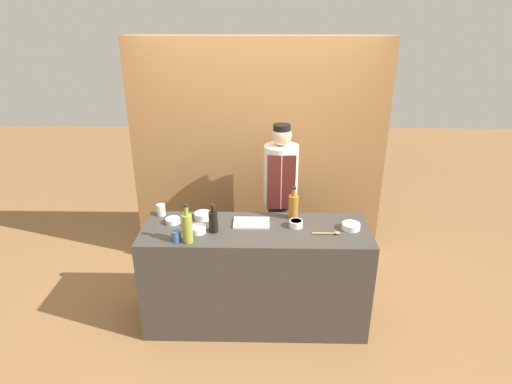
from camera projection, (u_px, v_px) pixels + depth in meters
name	position (u px, v px, depth m)	size (l,w,h in m)	color
ground_plane	(256.00, 318.00, 3.95)	(14.00, 14.00, 0.00)	olive
cabinet_wall	(258.00, 155.00, 4.54)	(2.64, 0.18, 2.40)	olive
counter	(256.00, 275.00, 3.77)	(1.92, 0.64, 0.93)	#3D3833
sauce_bowl_white	(173.00, 220.00, 3.67)	(0.12, 0.12, 0.04)	white
sauce_bowl_brown	(351.00, 226.00, 3.57)	(0.15, 0.15, 0.05)	white
sauce_bowl_green	(197.00, 229.00, 3.52)	(0.14, 0.14, 0.05)	white
sauce_bowl_purple	(203.00, 215.00, 3.74)	(0.15, 0.15, 0.06)	white
sauce_bowl_orange	(296.00, 223.00, 3.60)	(0.11, 0.11, 0.06)	white
cutting_board	(252.00, 223.00, 3.66)	(0.31, 0.20, 0.02)	white
bottle_oil	(187.00, 227.00, 3.33)	(0.08, 0.08, 0.33)	olive
bottle_amber	(293.00, 206.00, 3.73)	(0.09, 0.09, 0.29)	#9E661E
bottle_soy	(213.00, 221.00, 3.50)	(0.08, 0.08, 0.25)	black
cup_blue	(176.00, 236.00, 3.38)	(0.07, 0.07, 0.09)	#386093
cup_cream	(161.00, 210.00, 3.80)	(0.07, 0.07, 0.10)	silver
wooden_spoon	(329.00, 233.00, 3.49)	(0.23, 0.04, 0.02)	#B2844C
chef_center	(280.00, 198.00, 4.25)	(0.33, 0.33, 1.64)	#28282D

